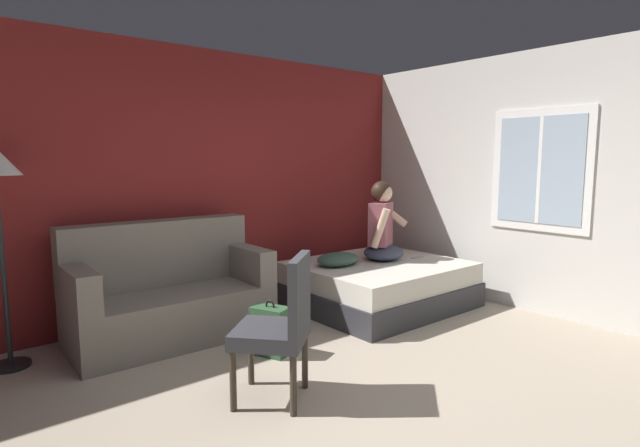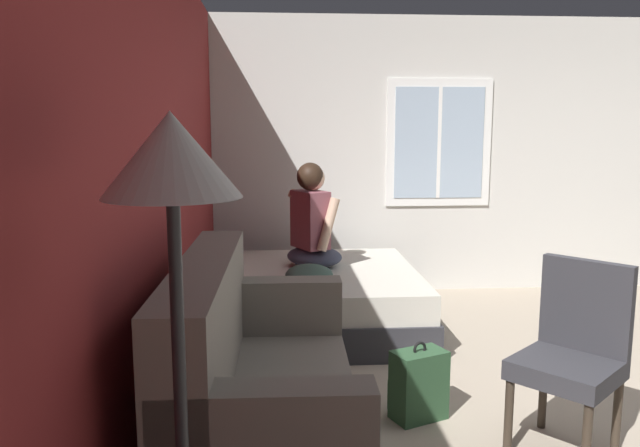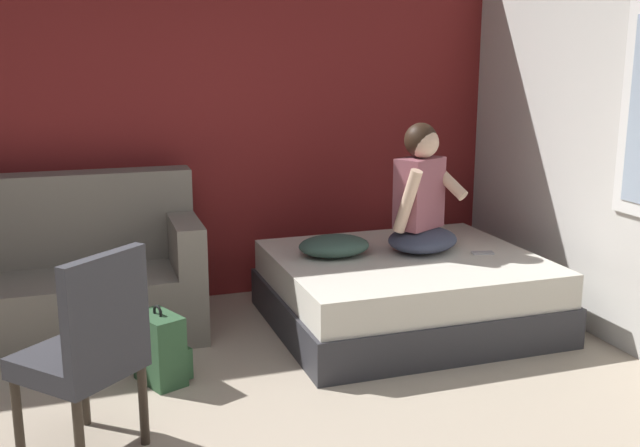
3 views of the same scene
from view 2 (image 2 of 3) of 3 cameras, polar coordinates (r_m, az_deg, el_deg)
ground_plane at (r=4.19m, az=25.88°, el=-15.32°), size 40.00×40.00×0.00m
wall_back_accent at (r=3.37m, az=-16.00°, el=3.33°), size 10.60×0.16×2.70m
wall_side_with_window at (r=6.49m, az=13.96°, el=6.01°), size 0.19×6.64×2.70m
bed at (r=5.21m, az=0.48°, el=-6.87°), size 1.76×1.54×0.48m
couch at (r=3.10m, az=-6.04°, el=-15.19°), size 1.72×0.85×1.04m
side_chair at (r=3.47m, az=22.11°, el=-10.69°), size 0.65×0.65×0.98m
person_seated at (r=5.22m, az=-0.69°, el=-0.09°), size 0.67×0.63×0.88m
backpack at (r=3.71m, az=8.93°, el=-14.42°), size 0.32×0.35×0.46m
throw_pillow at (r=4.68m, az=-0.99°, el=-4.73°), size 0.50×0.39×0.14m
cell_phone at (r=5.66m, az=1.18°, el=-2.98°), size 0.16×0.10×0.01m
floor_lamp at (r=1.65m, az=-13.24°, el=0.58°), size 0.36×0.36×1.70m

